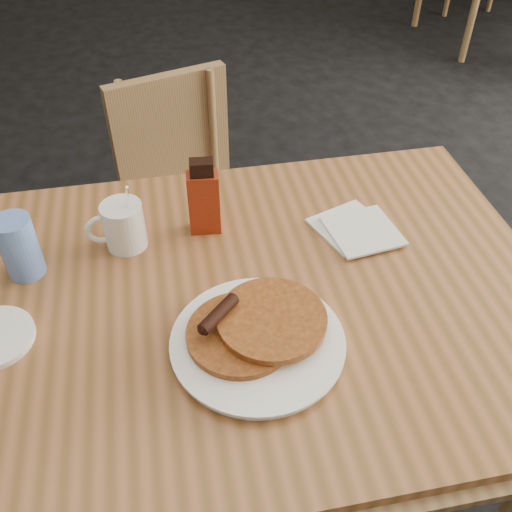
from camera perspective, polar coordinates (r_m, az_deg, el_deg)
The scene contains 8 objects.
floor at distance 1.74m, azimuth -1.56°, elevation -21.60°, with size 10.00×10.00×0.00m, color black.
main_table at distance 1.15m, azimuth -3.13°, elevation -5.43°, with size 1.43×1.04×0.75m.
chair_main_far at distance 1.85m, azimuth -7.57°, elevation 6.82°, with size 0.45×0.45×0.83m.
pancake_plate at distance 1.03m, azimuth 0.07°, elevation -8.08°, with size 0.31×0.31×0.07m.
coffee_mug at distance 1.23m, azimuth -13.20°, elevation 3.03°, with size 0.12×0.09×0.16m.
syrup_bottle at distance 1.22m, azimuth -5.24°, elevation 5.70°, with size 0.07×0.05×0.18m.
napkin_stack at distance 1.28m, azimuth 10.02°, elevation 2.66°, with size 0.18×0.19×0.01m.
blue_tumbler at distance 1.22m, azimuth -22.60°, elevation 0.85°, with size 0.08×0.08×0.13m, color #618BE5.
Camera 1 is at (-0.17, -0.75, 1.56)m, focal length 40.00 mm.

